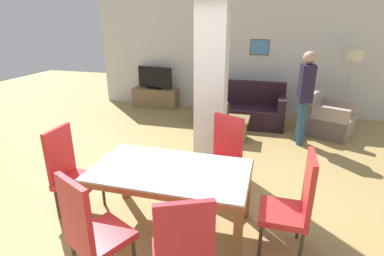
{
  "coord_description": "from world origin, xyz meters",
  "views": [
    {
      "loc": [
        0.97,
        -2.66,
        2.24
      ],
      "look_at": [
        0.0,
        0.88,
        0.9
      ],
      "focal_mm": 28.0,
      "sensor_mm": 36.0,
      "label": 1
    }
  ],
  "objects_px": {
    "dining_chair_far_right": "(223,155)",
    "armchair": "(326,120)",
    "floor_lamp": "(352,62)",
    "standing_person": "(305,92)",
    "bottle": "(228,110)",
    "tv_screen": "(155,78)",
    "dining_table": "(170,181)",
    "tv_stand": "(156,98)",
    "sofa": "(241,110)",
    "coffee_table": "(232,128)",
    "dining_chair_near_left": "(91,229)",
    "dining_chair_head_left": "(71,170)",
    "dining_chair_near_right": "(183,251)",
    "dining_chair_head_right": "(294,203)"
  },
  "relations": [
    {
      "from": "dining_table",
      "to": "dining_chair_head_left",
      "type": "xyz_separation_m",
      "value": [
        -1.25,
        0.0,
        -0.04
      ]
    },
    {
      "from": "dining_chair_near_left",
      "to": "tv_stand",
      "type": "relative_size",
      "value": 0.89
    },
    {
      "from": "sofa",
      "to": "floor_lamp",
      "type": "xyz_separation_m",
      "value": [
        2.21,
        0.46,
        1.09
      ]
    },
    {
      "from": "dining_chair_far_right",
      "to": "standing_person",
      "type": "relative_size",
      "value": 0.62
    },
    {
      "from": "dining_chair_head_right",
      "to": "sofa",
      "type": "distance_m",
      "value": 4.02
    },
    {
      "from": "standing_person",
      "to": "armchair",
      "type": "bearing_deg",
      "value": -44.77
    },
    {
      "from": "dining_table",
      "to": "tv_stand",
      "type": "height_order",
      "value": "dining_table"
    },
    {
      "from": "dining_chair_near_right",
      "to": "tv_stand",
      "type": "bearing_deg",
      "value": 89.27
    },
    {
      "from": "dining_chair_near_right",
      "to": "tv_screen",
      "type": "distance_m",
      "value": 6.03
    },
    {
      "from": "dining_chair_head_right",
      "to": "dining_chair_far_right",
      "type": "bearing_deg",
      "value": 44.02
    },
    {
      "from": "dining_chair_head_left",
      "to": "sofa",
      "type": "xyz_separation_m",
      "value": [
        1.57,
        3.89,
        -0.25
      ]
    },
    {
      "from": "tv_stand",
      "to": "standing_person",
      "type": "xyz_separation_m",
      "value": [
        3.57,
        -1.61,
        0.74
      ]
    },
    {
      "from": "tv_screen",
      "to": "sofa",
      "type": "bearing_deg",
      "value": 172.97
    },
    {
      "from": "dining_chair_near_left",
      "to": "dining_chair_far_right",
      "type": "relative_size",
      "value": 1.0
    },
    {
      "from": "dining_chair_far_right",
      "to": "tv_stand",
      "type": "distance_m",
      "value": 4.46
    },
    {
      "from": "bottle",
      "to": "tv_screen",
      "type": "bearing_deg",
      "value": 143.39
    },
    {
      "from": "dining_chair_near_right",
      "to": "tv_screen",
      "type": "xyz_separation_m",
      "value": [
        -2.45,
        5.5,
        0.22
      ]
    },
    {
      "from": "dining_chair_head_right",
      "to": "standing_person",
      "type": "xyz_separation_m",
      "value": [
        0.27,
        2.99,
        0.44
      ]
    },
    {
      "from": "dining_chair_head_left",
      "to": "coffee_table",
      "type": "relative_size",
      "value": 1.71
    },
    {
      "from": "armchair",
      "to": "floor_lamp",
      "type": "relative_size",
      "value": 0.69
    },
    {
      "from": "dining_table",
      "to": "tv_stand",
      "type": "distance_m",
      "value": 5.04
    },
    {
      "from": "dining_chair_near_left",
      "to": "dining_chair_far_right",
      "type": "bearing_deg",
      "value": 90.29
    },
    {
      "from": "dining_chair_near_left",
      "to": "tv_screen",
      "type": "xyz_separation_m",
      "value": [
        -1.61,
        5.46,
        0.22
      ]
    },
    {
      "from": "dining_chair_far_right",
      "to": "bottle",
      "type": "relative_size",
      "value": 4.16
    },
    {
      "from": "dining_table",
      "to": "sofa",
      "type": "bearing_deg",
      "value": 85.3
    },
    {
      "from": "tv_stand",
      "to": "tv_screen",
      "type": "relative_size",
      "value": 1.24
    },
    {
      "from": "dining_chair_far_right",
      "to": "armchair",
      "type": "distance_m",
      "value": 3.25
    },
    {
      "from": "dining_chair_near_right",
      "to": "dining_chair_far_right",
      "type": "bearing_deg",
      "value": 65.29
    },
    {
      "from": "standing_person",
      "to": "dining_chair_head_right",
      "type": "bearing_deg",
      "value": 169.06
    },
    {
      "from": "dining_chair_head_left",
      "to": "floor_lamp",
      "type": "relative_size",
      "value": 0.65
    },
    {
      "from": "bottle",
      "to": "dining_chair_far_right",
      "type": "bearing_deg",
      "value": -82.8
    },
    {
      "from": "dining_chair_far_right",
      "to": "sofa",
      "type": "xyz_separation_m",
      "value": [
        -0.1,
        3.01,
        -0.25
      ]
    },
    {
      "from": "sofa",
      "to": "coffee_table",
      "type": "relative_size",
      "value": 3.01
    },
    {
      "from": "armchair",
      "to": "tv_stand",
      "type": "height_order",
      "value": "armchair"
    },
    {
      "from": "standing_person",
      "to": "dining_table",
      "type": "bearing_deg",
      "value": 146.93
    },
    {
      "from": "dining_chair_far_right",
      "to": "dining_chair_head_left",
      "type": "distance_m",
      "value": 1.89
    },
    {
      "from": "dining_chair_near_left",
      "to": "sofa",
      "type": "bearing_deg",
      "value": 106.98
    },
    {
      "from": "bottle",
      "to": "tv_screen",
      "type": "relative_size",
      "value": 0.27
    },
    {
      "from": "sofa",
      "to": "standing_person",
      "type": "distance_m",
      "value": 1.67
    },
    {
      "from": "dining_table",
      "to": "sofa",
      "type": "xyz_separation_m",
      "value": [
        0.32,
        3.89,
        -0.3
      ]
    },
    {
      "from": "dining_chair_near_left",
      "to": "dining_chair_head_left",
      "type": "bearing_deg",
      "value": 159.82
    },
    {
      "from": "dining_table",
      "to": "coffee_table",
      "type": "height_order",
      "value": "dining_table"
    },
    {
      "from": "dining_table",
      "to": "dining_chair_head_left",
      "type": "height_order",
      "value": "dining_chair_head_left"
    },
    {
      "from": "sofa",
      "to": "coffee_table",
      "type": "xyz_separation_m",
      "value": [
        -0.04,
        -1.03,
        -0.08
      ]
    },
    {
      "from": "dining_chair_head_right",
      "to": "floor_lamp",
      "type": "bearing_deg",
      "value": -16.07
    },
    {
      "from": "dining_chair_far_right",
      "to": "sofa",
      "type": "bearing_deg",
      "value": -62.93
    },
    {
      "from": "dining_chair_far_right",
      "to": "tv_stand",
      "type": "height_order",
      "value": "dining_chair_far_right"
    },
    {
      "from": "armchair",
      "to": "tv_screen",
      "type": "height_order",
      "value": "tv_screen"
    },
    {
      "from": "dining_chair_far_right",
      "to": "dining_chair_near_right",
      "type": "bearing_deg",
      "value": 115.21
    },
    {
      "from": "dining_chair_head_left",
      "to": "dining_chair_head_right",
      "type": "height_order",
      "value": "same"
    }
  ]
}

